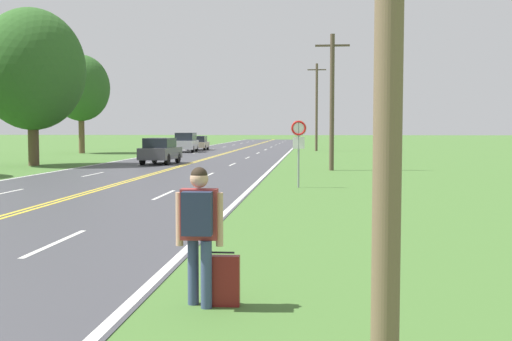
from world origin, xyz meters
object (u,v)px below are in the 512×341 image
tree_behind_sign (32,70)px  car_dark_grey_sedan_nearest (160,151)px  suitcase (222,281)px  traffic_sign (299,137)px  tree_left_verge (81,88)px  car_champagne_sedan_mid_near (198,143)px  car_silver_van_approaching (186,142)px  hitchhiker_person (199,222)px

tree_behind_sign → car_dark_grey_sedan_nearest: bearing=17.6°
suitcase → traffic_sign: size_ratio=0.27×
tree_left_verge → car_dark_grey_sedan_nearest: tree_left_verge is taller
car_champagne_sedan_mid_near → tree_left_verge: bearing=132.7°
suitcase → car_silver_van_approaching: size_ratio=0.16×
tree_behind_sign → car_champagne_sedan_mid_near: size_ratio=2.09×
tree_behind_sign → car_silver_van_approaching: 22.71m
car_dark_grey_sedan_nearest → car_silver_van_approaching: 19.54m
hitchhiker_person → traffic_sign: 16.26m
hitchhiker_person → car_dark_grey_sedan_nearest: hitchhiker_person is taller
traffic_sign → tree_behind_sign: 20.87m
tree_behind_sign → traffic_sign: bearing=-38.5°
traffic_sign → car_champagne_sedan_mid_near: traffic_sign is taller
hitchhiker_person → car_silver_van_approaching: car_silver_van_approaching is taller
tree_behind_sign → car_silver_van_approaching: size_ratio=2.20×
suitcase → tree_behind_sign: size_ratio=0.07×
tree_behind_sign → hitchhiker_person: bearing=-62.3°
hitchhiker_person → tree_left_verge: (-19.11, 47.43, 4.68)m
car_dark_grey_sedan_nearest → car_silver_van_approaching: (-2.30, 19.41, 0.11)m
suitcase → tree_left_verge: (-19.39, 47.35, 5.43)m
traffic_sign → car_champagne_sedan_mid_near: size_ratio=0.57×
suitcase → tree_left_verge: 51.45m
hitchhiker_person → suitcase: bearing=-75.6°
suitcase → tree_left_verge: size_ratio=0.08×
suitcase → car_dark_grey_sedan_nearest: (-8.37, 31.19, 0.51)m
car_dark_grey_sedan_nearest → car_champagne_sedan_mid_near: size_ratio=0.91×
hitchhiker_person → car_champagne_sedan_mid_near: (-10.32, 56.36, -0.34)m
hitchhiker_person → car_champagne_sedan_mid_near: 57.30m
car_champagne_sedan_mid_near → tree_behind_sign: bearing=167.1°
car_dark_grey_sedan_nearest → car_silver_van_approaching: bearing=9.5°
hitchhiker_person → car_champagne_sedan_mid_near: bearing=9.0°
hitchhiker_person → tree_left_verge: 51.35m
suitcase → car_dark_grey_sedan_nearest: 32.30m
suitcase → car_champagne_sedan_mid_near: bearing=9.3°
tree_left_verge → suitcase: bearing=-67.7°
car_silver_van_approaching → traffic_sign: bearing=-164.7°
suitcase → traffic_sign: 16.22m
tree_behind_sign → car_silver_van_approaching: (4.83, 21.67, -4.74)m
car_silver_van_approaching → car_champagne_sedan_mid_near: bearing=-3.5°
tree_left_verge → tree_behind_sign: tree_behind_sign is taller
car_champagne_sedan_mid_near → suitcase: bearing=-172.1°
hitchhiker_person → suitcase: 0.81m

